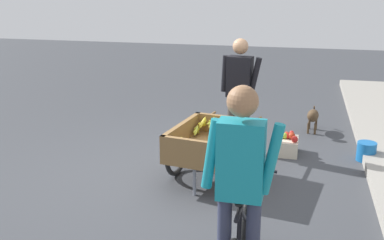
{
  "coord_description": "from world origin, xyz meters",
  "views": [
    {
      "loc": [
        5.44,
        1.42,
        2.42
      ],
      "look_at": [
        0.03,
        0.15,
        0.75
      ],
      "focal_mm": 44.6,
      "sensor_mm": 36.0,
      "label": 1
    }
  ],
  "objects_px": {
    "cyclist_person": "(240,175)",
    "apple_crate": "(287,145)",
    "fruit_cart": "(210,146)",
    "plastic_bucket": "(366,151)",
    "dog": "(313,116)",
    "vendor_person": "(239,85)"
  },
  "relations": [
    {
      "from": "vendor_person",
      "to": "apple_crate",
      "type": "xyz_separation_m",
      "value": [
        -0.03,
        0.7,
        -0.84
      ]
    },
    {
      "from": "vendor_person",
      "to": "fruit_cart",
      "type": "bearing_deg",
      "value": -9.97
    },
    {
      "from": "plastic_bucket",
      "to": "vendor_person",
      "type": "bearing_deg",
      "value": -89.99
    },
    {
      "from": "vendor_person",
      "to": "apple_crate",
      "type": "bearing_deg",
      "value": 92.38
    },
    {
      "from": "cyclist_person",
      "to": "apple_crate",
      "type": "bearing_deg",
      "value": 175.76
    },
    {
      "from": "vendor_person",
      "to": "plastic_bucket",
      "type": "xyz_separation_m",
      "value": [
        -0.0,
        1.77,
        -0.84
      ]
    },
    {
      "from": "dog",
      "to": "plastic_bucket",
      "type": "distance_m",
      "value": 1.33
    },
    {
      "from": "fruit_cart",
      "to": "dog",
      "type": "xyz_separation_m",
      "value": [
        -2.24,
        1.26,
        -0.17
      ]
    },
    {
      "from": "vendor_person",
      "to": "plastic_bucket",
      "type": "relative_size",
      "value": 6.23
    },
    {
      "from": "plastic_bucket",
      "to": "apple_crate",
      "type": "relative_size",
      "value": 0.59
    },
    {
      "from": "vendor_person",
      "to": "apple_crate",
      "type": "height_order",
      "value": "vendor_person"
    },
    {
      "from": "fruit_cart",
      "to": "cyclist_person",
      "type": "relative_size",
      "value": 1.03
    },
    {
      "from": "fruit_cart",
      "to": "plastic_bucket",
      "type": "height_order",
      "value": "fruit_cart"
    },
    {
      "from": "cyclist_person",
      "to": "dog",
      "type": "xyz_separation_m",
      "value": [
        -4.4,
        0.61,
        -0.76
      ]
    },
    {
      "from": "dog",
      "to": "plastic_bucket",
      "type": "bearing_deg",
      "value": 32.64
    },
    {
      "from": "cyclist_person",
      "to": "plastic_bucket",
      "type": "distance_m",
      "value": 3.65
    },
    {
      "from": "cyclist_person",
      "to": "plastic_bucket",
      "type": "height_order",
      "value": "cyclist_person"
    },
    {
      "from": "plastic_bucket",
      "to": "apple_crate",
      "type": "distance_m",
      "value": 1.07
    },
    {
      "from": "fruit_cart",
      "to": "dog",
      "type": "distance_m",
      "value": 2.57
    },
    {
      "from": "vendor_person",
      "to": "plastic_bucket",
      "type": "distance_m",
      "value": 1.96
    },
    {
      "from": "fruit_cart",
      "to": "apple_crate",
      "type": "bearing_deg",
      "value": 142.19
    },
    {
      "from": "dog",
      "to": "plastic_bucket",
      "type": "xyz_separation_m",
      "value": [
        1.11,
        0.71,
        -0.14
      ]
    }
  ]
}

